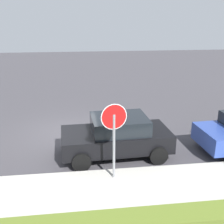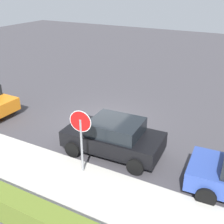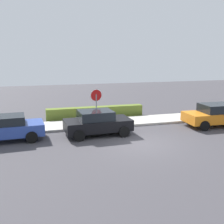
# 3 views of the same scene
# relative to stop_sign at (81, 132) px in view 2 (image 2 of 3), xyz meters

# --- Properties ---
(ground_plane) EXTENTS (60.00, 60.00, 0.00)m
(ground_plane) POSITION_rel_stop_sign_xyz_m (1.47, -3.98, -1.72)
(ground_plane) COLOR #423F44
(sidewalk_curb) EXTENTS (32.00, 2.37, 0.14)m
(sidewalk_curb) POSITION_rel_stop_sign_xyz_m (1.47, 0.70, -1.65)
(sidewalk_curb) COLOR beige
(sidewalk_curb) RESTS_ON ground_plane
(stop_sign) EXTENTS (0.77, 0.13, 2.50)m
(stop_sign) POSITION_rel_stop_sign_xyz_m (0.00, 0.00, 0.00)
(stop_sign) COLOR gray
(stop_sign) RESTS_ON ground_plane
(parked_car_black) EXTENTS (3.96, 2.20, 1.47)m
(parked_car_black) POSITION_rel_stop_sign_xyz_m (-0.34, -1.73, -0.96)
(parked_car_black) COLOR black
(parked_car_black) RESTS_ON ground_plane
(front_yard_hedge) EXTENTS (7.27, 0.64, 0.84)m
(front_yard_hedge) POSITION_rel_stop_sign_xyz_m (0.53, 2.70, -1.30)
(front_yard_hedge) COLOR olive
(front_yard_hedge) RESTS_ON ground_plane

